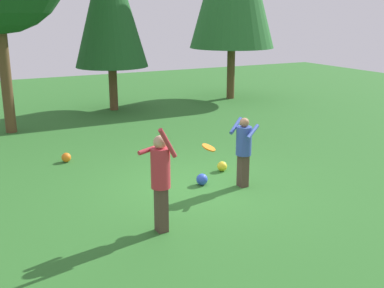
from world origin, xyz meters
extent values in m
plane|color=#2D6B28|center=(0.00, 0.00, 0.00)|extent=(40.00, 40.00, 0.00)
cube|color=#4C382D|center=(-1.60, -1.64, 0.41)|extent=(0.19, 0.22, 0.82)
cylinder|color=#B72D38|center=(-1.60, -1.64, 1.18)|extent=(0.34, 0.34, 0.72)
sphere|color=tan|center=(-1.60, -1.64, 1.64)|extent=(0.23, 0.23, 0.23)
cylinder|color=#B72D38|center=(-1.66, -1.44, 1.49)|extent=(0.61, 0.25, 0.13)
cylinder|color=#B72D38|center=(-1.54, -1.83, 1.66)|extent=(0.39, 0.18, 0.56)
cube|color=#4C382D|center=(0.92, -0.41, 0.37)|extent=(0.19, 0.22, 0.73)
cylinder|color=#334C9E|center=(0.92, -0.41, 1.05)|extent=(0.34, 0.34, 0.64)
sphere|color=#8C6647|center=(0.92, -0.41, 1.46)|extent=(0.21, 0.21, 0.21)
cylinder|color=#334C9E|center=(1.02, -0.58, 1.28)|extent=(0.50, 0.36, 0.24)
cylinder|color=#334C9E|center=(0.81, -0.25, 1.37)|extent=(0.48, 0.35, 0.30)
cylinder|color=orange|center=(-0.47, -1.30, 1.31)|extent=(0.37, 0.37, 0.13)
sphere|color=yellow|center=(1.04, 0.69, 0.12)|extent=(0.24, 0.24, 0.24)
sphere|color=blue|center=(0.15, 0.07, 0.13)|extent=(0.26, 0.26, 0.26)
sphere|color=orange|center=(-2.19, 3.17, 0.12)|extent=(0.24, 0.24, 0.24)
cylinder|color=brown|center=(6.55, 9.20, 2.04)|extent=(0.35, 0.35, 4.08)
cylinder|color=brown|center=(1.07, 9.12, 1.55)|extent=(0.33, 0.33, 3.10)
cone|color=#1E5123|center=(1.07, 9.12, 4.19)|extent=(2.79, 2.79, 4.96)
cylinder|color=brown|center=(-3.05, 7.16, 1.98)|extent=(0.34, 0.34, 3.96)
camera|label=1|loc=(-4.65, -8.72, 3.78)|focal=44.19mm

